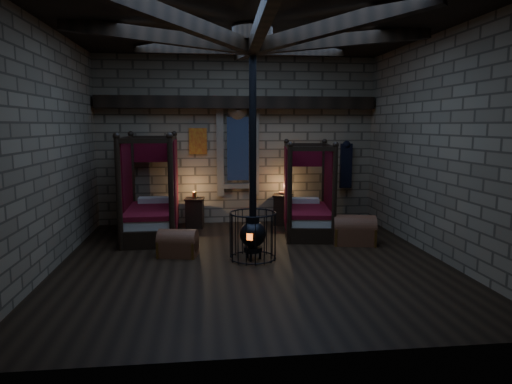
{
  "coord_description": "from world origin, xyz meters",
  "views": [
    {
      "loc": [
        -0.88,
        -8.1,
        2.5
      ],
      "look_at": [
        0.13,
        0.6,
        1.21
      ],
      "focal_mm": 32.0,
      "sensor_mm": 36.0,
      "label": 1
    }
  ],
  "objects": [
    {
      "name": "bed_left",
      "position": [
        -2.06,
        2.19,
        0.55
      ],
      "size": [
        1.17,
        2.17,
        2.25
      ],
      "rotation": [
        0.0,
        0.0,
        0.02
      ],
      "color": "black",
      "rests_on": "ground"
    },
    {
      "name": "trunk_left",
      "position": [
        -1.39,
        0.53,
        0.24
      ],
      "size": [
        0.81,
        0.61,
        0.53
      ],
      "rotation": [
        0.0,
        0.0,
        -0.21
      ],
      "color": "brown",
      "rests_on": "ground"
    },
    {
      "name": "nightstand_left",
      "position": [
        -1.1,
        3.01,
        0.37
      ],
      "size": [
        0.5,
        0.48,
        0.89
      ],
      "rotation": [
        0.0,
        0.0,
        -0.12
      ],
      "color": "black",
      "rests_on": "ground"
    },
    {
      "name": "room",
      "position": [
        -0.0,
        0.09,
        3.74
      ],
      "size": [
        7.02,
        7.02,
        4.29
      ],
      "color": "black",
      "rests_on": "ground"
    },
    {
      "name": "trunk_right",
      "position": [
        2.27,
        1.01,
        0.28
      ],
      "size": [
        0.96,
        0.72,
        0.64
      ],
      "rotation": [
        0.0,
        0.0,
        -0.21
      ],
      "color": "brown",
      "rests_on": "ground"
    },
    {
      "name": "bed_right",
      "position": [
        1.51,
        2.11,
        0.51
      ],
      "size": [
        1.31,
        2.1,
        2.06
      ],
      "rotation": [
        0.0,
        0.0,
        -0.14
      ],
      "color": "black",
      "rests_on": "ground"
    },
    {
      "name": "stove",
      "position": [
        0.02,
        0.15,
        0.57
      ],
      "size": [
        0.88,
        0.88,
        4.05
      ],
      "rotation": [
        0.0,
        0.0,
        -0.38
      ],
      "color": "black",
      "rests_on": "ground"
    },
    {
      "name": "nightstand_right",
      "position": [
        1.1,
        3.07,
        0.39
      ],
      "size": [
        0.58,
        0.56,
        0.83
      ],
      "rotation": [
        0.0,
        0.0,
        -0.26
      ],
      "color": "black",
      "rests_on": "ground"
    }
  ]
}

